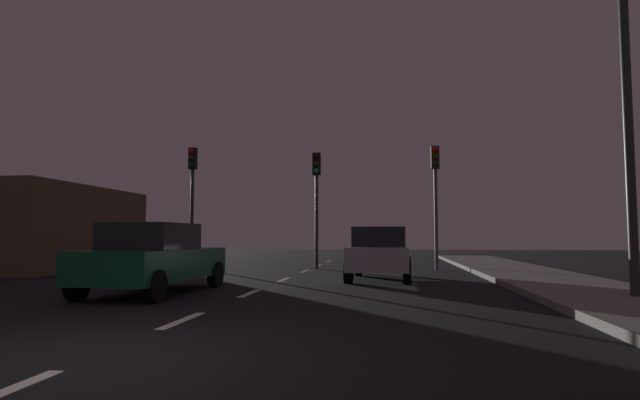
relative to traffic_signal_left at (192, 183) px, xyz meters
name	(u,v)px	position (x,y,z in m)	size (l,w,h in m)	color
ground_plane	(256,291)	(5.00, -8.45, -3.50)	(80.00, 80.00, 0.00)	black
sidewalk_curb_right	(592,292)	(12.50, -8.45, -3.42)	(3.00, 40.00, 0.15)	gray
lane_stripe_second	(182,320)	(5.00, -12.85, -3.49)	(0.16, 1.60, 0.01)	silver
lane_stripe_third	(249,293)	(5.00, -9.05, -3.49)	(0.16, 1.60, 0.01)	silver
lane_stripe_fourth	(284,280)	(5.00, -5.25, -3.49)	(0.16, 1.60, 0.01)	silver
lane_stripe_fifth	(305,271)	(5.00, -1.45, -3.49)	(0.16, 1.60, 0.01)	silver
lane_stripe_sixth	(319,265)	(5.00, 2.35, -3.49)	(0.16, 1.60, 0.01)	silver
lane_stripe_seventh	(329,261)	(5.00, 6.15, -3.49)	(0.16, 1.60, 0.01)	silver
traffic_signal_left	(192,183)	(0.00, 0.00, 0.00)	(0.32, 0.38, 4.99)	#2D2D30
traffic_signal_center	(317,187)	(5.24, 0.00, -0.21)	(0.32, 0.38, 4.66)	#2D2D30
traffic_signal_right	(436,183)	(9.94, 0.00, -0.10)	(0.32, 0.38, 4.83)	#4C4C51
car_stopped_ahead	(380,253)	(7.86, -4.92, -2.71)	(1.94, 3.97, 1.56)	silver
car_adjacent_lane	(154,258)	(2.85, -9.34, -2.70)	(2.02, 4.34, 1.58)	#0F4C2D
street_lamp_right	(612,82)	(12.53, -9.81, 0.83)	(1.82, 0.36, 7.20)	#2D2D30
storefront_left	(28,228)	(-5.98, -1.87, -1.89)	(5.96, 7.73, 3.21)	brown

